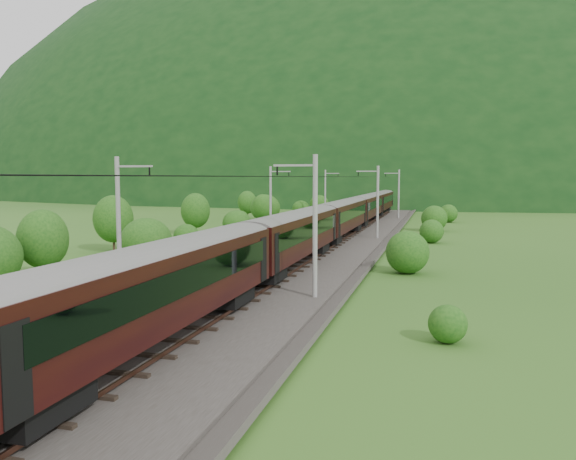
# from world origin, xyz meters

# --- Properties ---
(ground) EXTENTS (600.00, 600.00, 0.00)m
(ground) POSITION_xyz_m (0.00, 0.00, 0.00)
(ground) COLOR #2C581B
(ground) RESTS_ON ground
(railbed) EXTENTS (14.00, 220.00, 0.30)m
(railbed) POSITION_xyz_m (0.00, 10.00, 0.15)
(railbed) COLOR #38332D
(railbed) RESTS_ON ground
(track_left) EXTENTS (2.40, 220.00, 0.27)m
(track_left) POSITION_xyz_m (-2.40, 10.00, 0.37)
(track_left) COLOR brown
(track_left) RESTS_ON railbed
(track_right) EXTENTS (2.40, 220.00, 0.27)m
(track_right) POSITION_xyz_m (2.40, 10.00, 0.37)
(track_right) COLOR brown
(track_right) RESTS_ON railbed
(catenary_left) EXTENTS (2.54, 192.28, 8.00)m
(catenary_left) POSITION_xyz_m (-6.12, 32.00, 4.50)
(catenary_left) COLOR gray
(catenary_left) RESTS_ON railbed
(catenary_right) EXTENTS (2.54, 192.28, 8.00)m
(catenary_right) POSITION_xyz_m (6.12, 32.00, 4.50)
(catenary_right) COLOR gray
(catenary_right) RESTS_ON railbed
(overhead_wires) EXTENTS (4.83, 198.00, 0.03)m
(overhead_wires) POSITION_xyz_m (0.00, 10.00, 7.10)
(overhead_wires) COLOR black
(overhead_wires) RESTS_ON ground
(mountain_main) EXTENTS (504.00, 360.00, 244.00)m
(mountain_main) POSITION_xyz_m (0.00, 260.00, 0.00)
(mountain_main) COLOR black
(mountain_main) RESTS_ON ground
(mountain_ridge) EXTENTS (336.00, 280.00, 132.00)m
(mountain_ridge) POSITION_xyz_m (-120.00, 300.00, 0.00)
(mountain_ridge) COLOR black
(mountain_ridge) RESTS_ON ground
(train) EXTENTS (2.78, 152.73, 4.82)m
(train) POSITION_xyz_m (2.40, 30.55, 3.33)
(train) COLOR black
(train) RESTS_ON ground
(hazard_post_near) EXTENTS (0.16, 0.16, 1.54)m
(hazard_post_near) POSITION_xyz_m (-0.13, 30.72, 1.07)
(hazard_post_near) COLOR red
(hazard_post_near) RESTS_ON railbed
(hazard_post_far) EXTENTS (0.17, 0.17, 1.61)m
(hazard_post_far) POSITION_xyz_m (0.28, 31.75, 1.10)
(hazard_post_far) COLOR red
(hazard_post_far) RESTS_ON railbed
(signal) EXTENTS (0.22, 0.22, 1.95)m
(signal) POSITION_xyz_m (-3.20, 38.35, 1.44)
(signal) COLOR black
(signal) RESTS_ON railbed
(vegetation_left) EXTENTS (12.86, 146.93, 6.00)m
(vegetation_left) POSITION_xyz_m (-13.78, 18.46, 2.29)
(vegetation_left) COLOR #184713
(vegetation_left) RESTS_ON ground
(vegetation_right) EXTENTS (6.85, 102.71, 3.03)m
(vegetation_right) POSITION_xyz_m (11.64, 14.74, 1.34)
(vegetation_right) COLOR #184713
(vegetation_right) RESTS_ON ground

